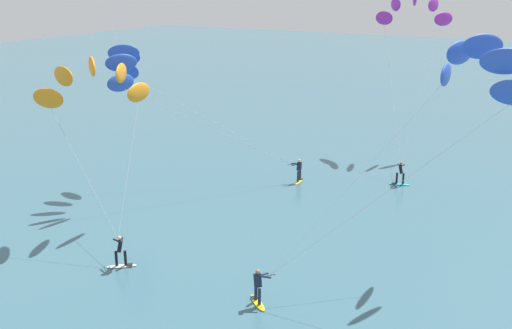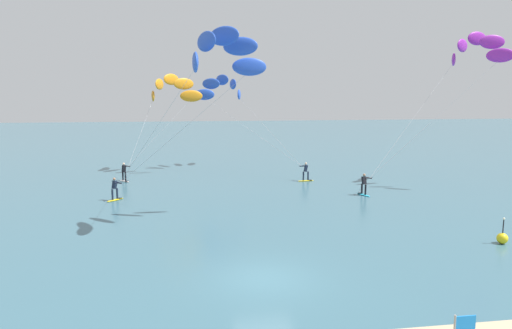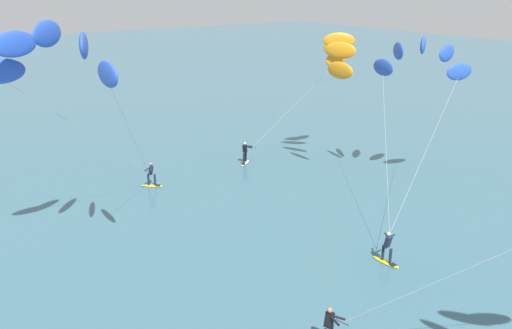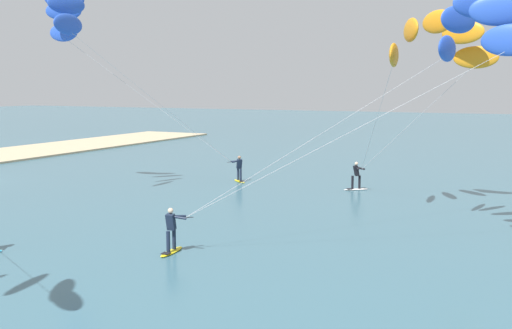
% 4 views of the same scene
% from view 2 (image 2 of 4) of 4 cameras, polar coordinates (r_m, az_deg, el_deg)
% --- Properties ---
extents(ground_plane, '(240.00, 240.00, 0.00)m').
position_cam_2_polar(ground_plane, '(20.03, 1.06, -13.78)').
color(ground_plane, '#386070').
extents(kitesurfer_nearshore, '(12.25, 6.62, 12.73)m').
position_cam_2_polar(kitesurfer_nearshore, '(42.91, 25.00, 12.28)').
color(kitesurfer_nearshore, '#23ADD1').
rests_on(kitesurfer_nearshore, ground).
extents(kitesurfer_mid_water, '(10.87, 10.65, 11.48)m').
position_cam_2_polar(kitesurfer_mid_water, '(27.63, -4.49, 13.02)').
color(kitesurfer_mid_water, yellow).
rests_on(kitesurfer_mid_water, ground).
extents(kitesurfer_far_out, '(7.79, 8.39, 9.67)m').
position_cam_2_polar(kitesurfer_far_out, '(46.84, -10.48, 8.90)').
color(kitesurfer_far_out, white).
rests_on(kitesurfer_far_out, ground).
extents(kitesurfer_downwind, '(10.31, 12.17, 9.73)m').
position_cam_2_polar(kitesurfer_downwind, '(49.10, -3.84, 9.09)').
color(kitesurfer_downwind, yellow).
rests_on(kitesurfer_downwind, ground).
extents(marker_buoy, '(0.56, 0.56, 1.38)m').
position_cam_2_polar(marker_buoy, '(27.41, 27.93, -7.96)').
color(marker_buoy, yellow).
rests_on(marker_buoy, ground).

